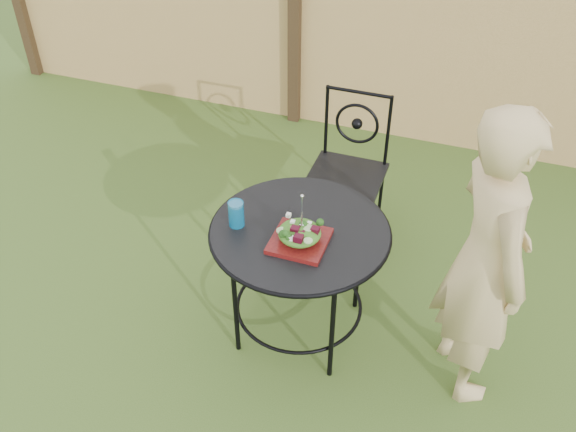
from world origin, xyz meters
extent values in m
plane|color=#2F4917|center=(0.00, 0.00, 0.00)|extent=(60.00, 60.00, 0.00)
cube|color=#E4B870|center=(0.00, 2.20, 0.90)|extent=(8.00, 0.05, 1.80)
cube|color=black|center=(-1.30, 2.15, 0.95)|extent=(0.09, 0.09, 1.90)
cylinder|color=black|center=(-0.52, -0.04, 0.71)|extent=(0.90, 0.90, 0.02)
torus|color=black|center=(-0.52, -0.04, 0.71)|extent=(0.92, 0.92, 0.02)
torus|color=black|center=(-0.52, -0.04, 0.18)|extent=(0.70, 0.70, 0.02)
cylinder|color=black|center=(-0.26, 0.23, 0.35)|extent=(0.03, 0.03, 0.71)
cylinder|color=black|center=(-0.78, 0.23, 0.35)|extent=(0.03, 0.03, 0.71)
cylinder|color=black|center=(-0.78, -0.30, 0.35)|extent=(0.03, 0.03, 0.71)
cylinder|color=black|center=(-0.26, -0.30, 0.35)|extent=(0.03, 0.03, 0.71)
cube|color=black|center=(-0.51, 0.85, 0.45)|extent=(0.46, 0.46, 0.03)
cylinder|color=black|center=(-0.51, 1.06, 0.94)|extent=(0.42, 0.02, 0.02)
torus|color=black|center=(-0.51, 1.06, 0.72)|extent=(0.28, 0.02, 0.28)
cylinder|color=black|center=(-0.71, 0.65, 0.22)|extent=(0.02, 0.02, 0.44)
cylinder|color=black|center=(-0.31, 0.65, 0.22)|extent=(0.02, 0.02, 0.44)
cylinder|color=black|center=(-0.71, 1.05, 0.22)|extent=(0.02, 0.02, 0.44)
cylinder|color=black|center=(-0.31, 1.05, 0.22)|extent=(0.02, 0.02, 0.44)
cylinder|color=black|center=(-0.71, 1.06, 0.70)|extent=(0.02, 0.02, 0.50)
cylinder|color=black|center=(-0.31, 1.06, 0.70)|extent=(0.02, 0.02, 0.50)
imported|color=tan|center=(0.38, -0.04, 0.80)|extent=(0.61, 0.69, 1.60)
cube|color=#40090C|center=(-0.49, -0.13, 0.74)|extent=(0.27, 0.27, 0.02)
ellipsoid|color=#235614|center=(-0.49, -0.13, 0.79)|extent=(0.21, 0.21, 0.08)
cylinder|color=silver|center=(-0.48, -0.13, 0.92)|extent=(0.01, 0.01, 0.18)
cylinder|color=#0C5E8B|center=(-0.83, -0.11, 0.79)|extent=(0.08, 0.08, 0.14)
camera|label=1|loc=(0.24, -2.37, 2.79)|focal=40.00mm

